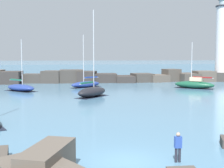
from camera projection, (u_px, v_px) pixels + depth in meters
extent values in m
plane|color=teal|center=(127.00, 162.00, 15.89)|extent=(600.00, 600.00, 0.00)
cube|color=teal|center=(79.00, 69.00, 121.56)|extent=(400.00, 116.00, 0.01)
cube|color=#383330|center=(10.00, 77.00, 59.77)|extent=(4.50, 5.02, 2.34)
cube|color=#423D38|center=(35.00, 78.00, 61.38)|extent=(4.95, 3.53, 1.76)
cube|color=#423D38|center=(52.00, 77.00, 61.35)|extent=(4.32, 4.40, 2.36)
cube|color=#423D38|center=(71.00, 76.00, 62.41)|extent=(4.73, 4.84, 2.50)
cube|color=#383330|center=(87.00, 77.00, 62.22)|extent=(4.24, 5.45, 2.23)
cube|color=#383330|center=(105.00, 78.00, 62.99)|extent=(4.71, 5.05, 1.71)
cube|color=#383330|center=(125.00, 79.00, 63.02)|extent=(3.89, 5.52, 1.28)
cube|color=#423D38|center=(142.00, 78.00, 63.65)|extent=(4.29, 4.79, 1.71)
cube|color=brown|center=(156.00, 78.00, 64.05)|extent=(4.90, 5.32, 1.43)
cube|color=#4C443D|center=(171.00, 75.00, 65.04)|extent=(3.50, 3.69, 2.55)
cube|color=#4C443D|center=(187.00, 77.00, 64.90)|extent=(4.55, 6.04, 1.68)
cube|color=brown|center=(204.00, 76.00, 64.86)|extent=(3.88, 3.78, 2.16)
cube|color=#423D38|center=(219.00, 77.00, 65.67)|extent=(4.29, 4.59, 1.84)
cylinder|color=gray|center=(222.00, 77.00, 65.82)|extent=(4.18, 4.18, 1.80)
cylinder|color=white|center=(223.00, 40.00, 65.11)|extent=(3.09, 3.09, 13.60)
cube|color=brown|center=(47.00, 163.00, 13.73)|extent=(2.55, 3.85, 1.43)
ellipsoid|color=navy|center=(21.00, 88.00, 47.28)|extent=(5.64, 5.56, 1.02)
cube|color=black|center=(21.00, 91.00, 47.33)|extent=(5.41, 5.33, 0.03)
cylinder|color=silver|center=(22.00, 62.00, 46.67)|extent=(0.12, 0.12, 6.76)
cylinder|color=#BCBCC1|center=(16.00, 80.00, 47.87)|extent=(2.34, 2.26, 0.10)
cube|color=#1E664C|center=(16.00, 80.00, 47.86)|extent=(2.06, 2.01, 0.20)
ellipsoid|color=black|center=(92.00, 92.00, 40.63)|extent=(4.93, 5.30, 1.29)
cube|color=black|center=(92.00, 97.00, 40.69)|extent=(4.73, 5.07, 0.03)
cylinder|color=silver|center=(94.00, 49.00, 40.45)|extent=(0.12, 0.12, 9.95)
cylinder|color=#BCBCC1|center=(87.00, 83.00, 39.64)|extent=(1.98, 2.29, 0.10)
cube|color=#1E664C|center=(87.00, 83.00, 39.63)|extent=(1.77, 2.02, 0.20)
ellipsoid|color=#195138|center=(194.00, 85.00, 51.06)|extent=(6.42, 5.57, 1.20)
cube|color=black|center=(194.00, 88.00, 51.12)|extent=(6.14, 5.34, 0.03)
cube|color=beige|center=(196.00, 79.00, 50.82)|extent=(2.24, 2.08, 0.64)
cylinder|color=silver|center=(192.00, 62.00, 50.96)|extent=(0.12, 0.12, 6.33)
cylinder|color=#BCBCC1|center=(202.00, 78.00, 50.31)|extent=(2.91, 2.24, 0.10)
cube|color=maroon|center=(202.00, 77.00, 50.30)|extent=(2.54, 2.00, 0.20)
ellipsoid|color=navy|center=(86.00, 84.00, 52.81)|extent=(5.75, 4.79, 1.01)
cube|color=black|center=(86.00, 87.00, 52.86)|extent=(5.49, 4.59, 0.03)
cylinder|color=silver|center=(83.00, 58.00, 52.10)|extent=(0.12, 0.12, 7.80)
cylinder|color=#BCBCC1|center=(91.00, 78.00, 53.51)|extent=(2.68, 1.95, 0.10)
cube|color=navy|center=(91.00, 77.00, 53.50)|extent=(2.34, 1.75, 0.20)
cylinder|color=#282833|center=(176.00, 155.00, 15.85)|extent=(0.14, 0.14, 0.75)
cylinder|color=#282833|center=(180.00, 155.00, 15.87)|extent=(0.14, 0.14, 0.75)
cube|color=#2D4CA5|center=(178.00, 142.00, 15.80)|extent=(0.36, 0.22, 0.59)
sphere|color=tan|center=(178.00, 134.00, 15.76)|extent=(0.20, 0.20, 0.20)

